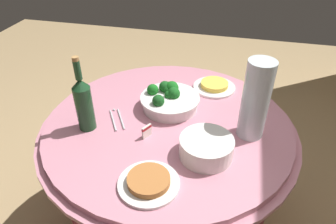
% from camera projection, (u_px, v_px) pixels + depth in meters
% --- Properties ---
extents(ground_plane, '(6.00, 6.00, 0.00)m').
position_uv_depth(ground_plane, '(168.00, 221.00, 1.81)').
color(ground_plane, tan).
extents(buffet_table, '(1.16, 1.16, 0.74)m').
position_uv_depth(buffet_table, '(168.00, 177.00, 1.60)').
color(buffet_table, maroon).
rests_on(buffet_table, ground_plane).
extents(broccoli_bowl, '(0.28, 0.28, 0.11)m').
position_uv_depth(broccoli_bowl, '(169.00, 99.00, 1.46)').
color(broccoli_bowl, white).
rests_on(broccoli_bowl, buffet_table).
extents(plate_stack, '(0.21, 0.21, 0.08)m').
position_uv_depth(plate_stack, '(206.00, 147.00, 1.18)').
color(plate_stack, white).
rests_on(plate_stack, buffet_table).
extents(wine_bottle, '(0.07, 0.07, 0.34)m').
position_uv_depth(wine_bottle, '(84.00, 103.00, 1.28)').
color(wine_bottle, '#1B4323').
rests_on(wine_bottle, buffet_table).
extents(decorative_fruit_vase, '(0.11, 0.11, 0.34)m').
position_uv_depth(decorative_fruit_vase, '(255.00, 102.00, 1.22)').
color(decorative_fruit_vase, silver).
rests_on(decorative_fruit_vase, buffet_table).
extents(serving_tongs, '(0.16, 0.12, 0.01)m').
position_uv_depth(serving_tongs, '(117.00, 119.00, 1.40)').
color(serving_tongs, silver).
rests_on(serving_tongs, buffet_table).
extents(food_plate_peanuts, '(0.22, 0.22, 0.04)m').
position_uv_depth(food_plate_peanuts, '(149.00, 182.00, 1.07)').
color(food_plate_peanuts, white).
rests_on(food_plate_peanuts, buffet_table).
extents(food_plate_fried_egg, '(0.22, 0.22, 0.04)m').
position_uv_depth(food_plate_fried_egg, '(214.00, 86.00, 1.62)').
color(food_plate_fried_egg, white).
rests_on(food_plate_fried_egg, buffet_table).
extents(label_placard_front, '(0.05, 0.03, 0.05)m').
position_uv_depth(label_placard_front, '(147.00, 131.00, 1.28)').
color(label_placard_front, white).
rests_on(label_placard_front, buffet_table).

